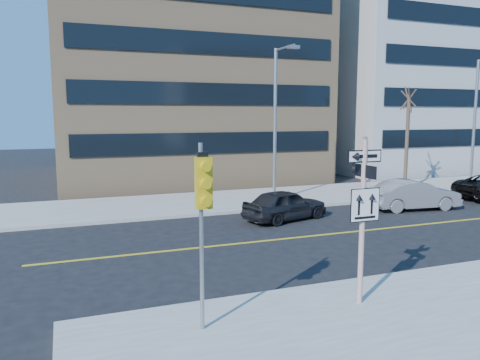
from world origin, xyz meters
name	(u,v)px	position (x,y,z in m)	size (l,w,h in m)	color
ground	(309,276)	(0.00, 0.00, 0.00)	(120.00, 120.00, 0.00)	black
far_sidewalk	(458,185)	(18.00, 12.00, 0.07)	(66.00, 6.00, 0.15)	gray
sign_pole	(363,211)	(0.00, -2.51, 2.44)	(0.92, 0.92, 4.06)	white
traffic_signal	(203,198)	(-4.00, -2.66, 3.03)	(0.32, 0.45, 4.00)	gray
parked_car_a	(285,205)	(2.66, 6.96, 0.70)	(4.12, 1.66, 1.40)	black
parked_car_b	(414,195)	(9.74, 6.79, 0.75)	(4.55, 1.59, 1.50)	gray
streetlight_a	(277,114)	(4.00, 10.76, 4.76)	(0.55, 2.25, 8.00)	gray
streetlight_b	(478,114)	(18.00, 10.76, 4.76)	(0.55, 2.25, 8.00)	gray
street_tree_west	(409,101)	(13.00, 11.30, 5.52)	(1.80, 1.80, 6.35)	#3C2D23
building_brick	(176,60)	(2.00, 25.00, 9.00)	(18.00, 18.00, 18.00)	tan
building_grey_mid	(411,85)	(24.00, 24.00, 7.50)	(20.00, 16.00, 15.00)	#ACAFB1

